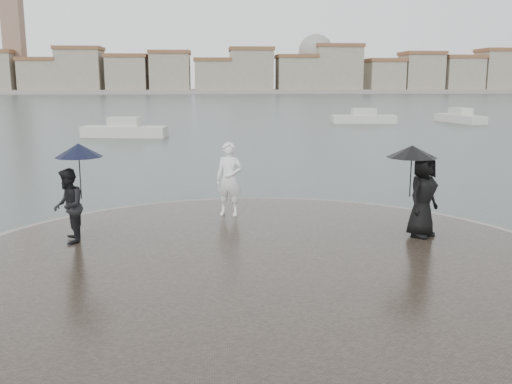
{
  "coord_description": "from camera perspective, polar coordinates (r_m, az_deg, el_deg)",
  "views": [
    {
      "loc": [
        -0.89,
        -6.37,
        3.64
      ],
      "look_at": [
        0.0,
        4.8,
        1.45
      ],
      "focal_mm": 40.0,
      "sensor_mm": 36.0,
      "label": 1
    }
  ],
  "objects": [
    {
      "name": "ground",
      "position": [
        7.39,
        3.12,
        -18.46
      ],
      "size": [
        400.0,
        400.0,
        0.0
      ],
      "primitive_type": "plane",
      "color": "#2B3835",
      "rests_on": "ground"
    },
    {
      "name": "kerb_ring",
      "position": [
        10.5,
        0.57,
        -8.29
      ],
      "size": [
        12.5,
        12.5,
        0.32
      ],
      "primitive_type": "cylinder",
      "color": "gray",
      "rests_on": "ground"
    },
    {
      "name": "quay_tip",
      "position": [
        10.5,
        0.57,
        -8.18
      ],
      "size": [
        11.9,
        11.9,
        0.36
      ],
      "primitive_type": "cylinder",
      "color": "#2D261E",
      "rests_on": "ground"
    },
    {
      "name": "statue",
      "position": [
        14.01,
        -2.71,
        1.3
      ],
      "size": [
        0.76,
        0.61,
        1.81
      ],
      "primitive_type": "imported",
      "rotation": [
        0.0,
        0.0,
        -0.31
      ],
      "color": "white",
      "rests_on": "quay_tip"
    },
    {
      "name": "visitor_left",
      "position": [
        12.18,
        -18.0,
        0.16
      ],
      "size": [
        1.09,
        1.01,
        2.04
      ],
      "color": "black",
      "rests_on": "quay_tip"
    },
    {
      "name": "visitor_right",
      "position": [
        12.54,
        16.08,
        0.73
      ],
      "size": [
        1.3,
        1.13,
        1.95
      ],
      "color": "black",
      "rests_on": "quay_tip"
    },
    {
      "name": "far_skyline",
      "position": [
        167.18,
        -6.55,
        11.66
      ],
      "size": [
        260.0,
        20.0,
        37.0
      ],
      "color": "gray",
      "rests_on": "ground"
    },
    {
      "name": "boats",
      "position": [
        46.59,
        7.78,
        6.94
      ],
      "size": [
        31.85,
        15.02,
        1.5
      ],
      "color": "beige",
      "rests_on": "ground"
    }
  ]
}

